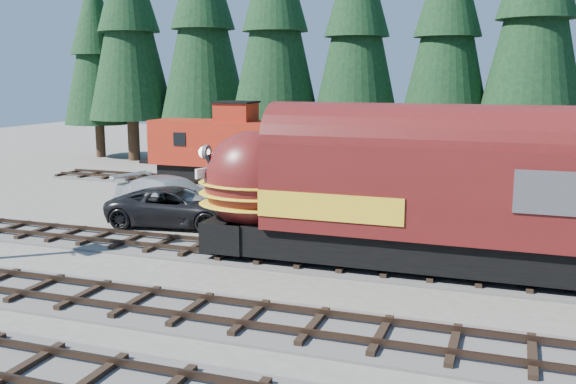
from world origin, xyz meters
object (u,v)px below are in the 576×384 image
(caboose, at_px, (224,147))
(pickup_truck_a, at_px, (177,207))
(depot, at_px, (456,163))
(locomotive, at_px, (407,199))
(pickup_truck_b, at_px, (172,198))

(caboose, bearing_deg, pickup_truck_a, -75.65)
(caboose, height_order, pickup_truck_a, caboose)
(depot, height_order, caboose, depot)
(locomotive, relative_size, caboose, 1.77)
(caboose, relative_size, pickup_truck_b, 1.37)
(depot, distance_m, locomotive, 6.59)
(locomotive, distance_m, pickup_truck_b, 12.69)
(depot, xyz_separation_m, pickup_truck_b, (-12.67, -1.81, -2.01))
(caboose, relative_size, pickup_truck_a, 1.46)
(pickup_truck_a, xyz_separation_m, pickup_truck_b, (-0.99, 1.30, 0.10))
(locomotive, xyz_separation_m, caboose, (-13.41, 14.00, -0.18))
(caboose, distance_m, pickup_truck_b, 9.57)
(depot, xyz_separation_m, pickup_truck_a, (-11.69, -3.10, -2.11))
(locomotive, bearing_deg, depot, 81.33)
(depot, bearing_deg, caboose, 152.49)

